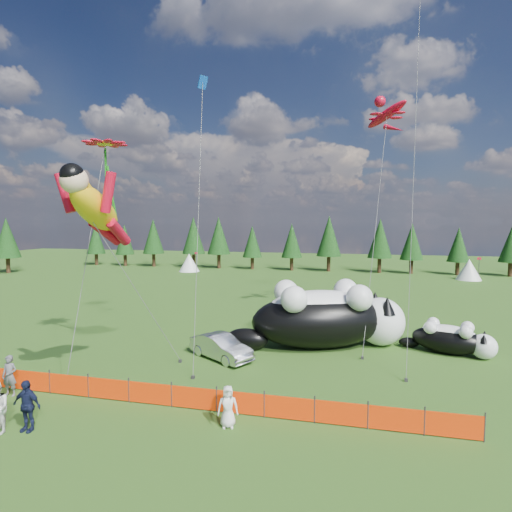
{
  "coord_description": "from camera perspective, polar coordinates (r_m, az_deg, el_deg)",
  "views": [
    {
      "loc": [
        6.14,
        -18.04,
        7.85
      ],
      "look_at": [
        1.05,
        4.0,
        5.87
      ],
      "focal_mm": 28.0,
      "sensor_mm": 36.0,
      "label": 1
    }
  ],
  "objects": [
    {
      "name": "spectator_a",
      "position": [
        21.75,
        -31.75,
        -14.33
      ],
      "size": [
        0.72,
        0.52,
        1.84
      ],
      "primitive_type": "imported",
      "rotation": [
        0.0,
        0.0,
        0.13
      ],
      "color": "#58585D",
      "rests_on": "ground"
    },
    {
      "name": "spectator_e",
      "position": [
        16.28,
        -4.05,
        -20.65
      ],
      "size": [
        0.9,
        0.71,
        1.61
      ],
      "primitive_type": "imported",
      "rotation": [
        0.0,
        0.0,
        0.28
      ],
      "color": "white",
      "rests_on": "ground"
    },
    {
      "name": "car",
      "position": [
        23.45,
        -5.03,
        -12.81
      ],
      "size": [
        4.3,
        3.42,
        1.37
      ],
      "primitive_type": "imported",
      "rotation": [
        0.0,
        0.0,
        1.02
      ],
      "color": "silver",
      "rests_on": "ground"
    },
    {
      "name": "cat_small",
      "position": [
        26.72,
        26.19,
        -10.55
      ],
      "size": [
        5.22,
        3.08,
        1.94
      ],
      "rotation": [
        0.0,
        0.0,
        -0.33
      ],
      "color": "black",
      "rests_on": "ground"
    },
    {
      "name": "festival_tents",
      "position": [
        58.6,
        17.69,
        -1.56
      ],
      "size": [
        50.0,
        3.2,
        2.8
      ],
      "primitive_type": null,
      "color": "white",
      "rests_on": "ground"
    },
    {
      "name": "ground",
      "position": [
        20.61,
        -5.6,
        -17.41
      ],
      "size": [
        160.0,
        160.0,
        0.0
      ],
      "primitive_type": "plane",
      "color": "#113609",
      "rests_on": "ground"
    },
    {
      "name": "superhero_kite",
      "position": [
        19.2,
        -21.99,
        6.27
      ],
      "size": [
        4.64,
        6.92,
        11.0
      ],
      "color": "yellow",
      "rests_on": "ground"
    },
    {
      "name": "gecko_kite",
      "position": [
        33.71,
        18.15,
        18.64
      ],
      "size": [
        5.65,
        12.54,
        18.6
      ],
      "color": "red",
      "rests_on": "ground"
    },
    {
      "name": "diamond_kite_a",
      "position": [
        25.5,
        -7.68,
        21.75
      ],
      "size": [
        1.62,
        5.59,
        17.07
      ],
      "color": "#0C48BA",
      "rests_on": "ground"
    },
    {
      "name": "cat_large",
      "position": [
        25.51,
        10.13,
        -8.46
      ],
      "size": [
        10.98,
        6.58,
        4.1
      ],
      "rotation": [
        0.0,
        0.0,
        0.34
      ],
      "color": "black",
      "rests_on": "ground"
    },
    {
      "name": "flower_kite",
      "position": [
        24.53,
        -20.77,
        14.44
      ],
      "size": [
        3.23,
        6.57,
        13.0
      ],
      "color": "red",
      "rests_on": "ground"
    },
    {
      "name": "tree_line",
      "position": [
        63.46,
        7.43,
        1.48
      ],
      "size": [
        90.0,
        4.0,
        8.0
      ],
      "primitive_type": null,
      "color": "black",
      "rests_on": "ground"
    },
    {
      "name": "spectator_c",
      "position": [
        18.09,
        -29.94,
        -18.02
      ],
      "size": [
        1.14,
        0.59,
        1.95
      ],
      "primitive_type": "imported",
      "rotation": [
        0.0,
        0.0,
        0.01
      ],
      "color": "#131936",
      "rests_on": "ground"
    },
    {
      "name": "safety_fence",
      "position": [
        17.83,
        -8.87,
        -19.39
      ],
      "size": [
        22.06,
        0.06,
        1.1
      ],
      "color": "#262626",
      "rests_on": "ground"
    }
  ]
}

